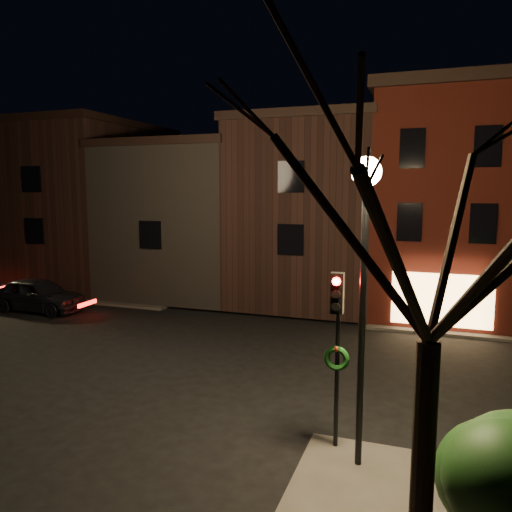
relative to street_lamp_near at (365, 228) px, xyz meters
The scene contains 10 objects.
ground 10.06m from the street_lamp_near, 135.94° to the left, with size 120.00×120.00×0.00m, color black.
sidewalk_far_left 37.26m from the street_lamp_near, 135.22° to the left, with size 30.00×30.00×0.12m, color #2D2B28.
corner_building 15.58m from the street_lamp_near, 83.37° to the left, with size 6.50×8.50×10.50m.
row_building_a 17.16m from the street_lamp_near, 105.90° to the left, with size 7.30×10.30×9.40m.
row_building_b 20.39m from the street_lamp_near, 125.91° to the left, with size 7.80×10.30×8.40m.
row_building_c 25.32m from the street_lamp_near, 139.33° to the left, with size 7.30×10.30×9.90m.
street_lamp_near is the anchor object (origin of this frame).
traffic_signal 2.49m from the street_lamp_near, 140.63° to the left, with size 0.58×0.38×4.05m.
bare_tree_right 2.98m from the street_lamp_near, 62.53° to the right, with size 6.40×6.40×8.50m.
parked_car_a 19.59m from the street_lamp_near, 151.97° to the left, with size 1.95×4.86×1.65m, color black.
Camera 1 is at (7.46, -16.17, 5.94)m, focal length 35.00 mm.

